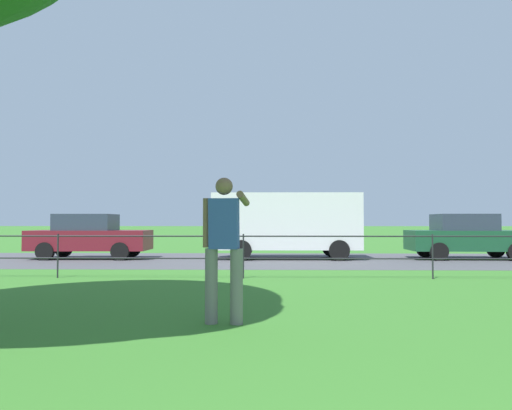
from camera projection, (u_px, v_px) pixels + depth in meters
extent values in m
cube|color=#4C4C51|center=(315.00, 260.00, 17.06)|extent=(80.00, 7.10, 0.01)
cylinder|color=#232328|center=(58.00, 256.00, 11.65)|extent=(0.04, 0.04, 1.00)
cylinder|color=#232328|center=(243.00, 256.00, 11.54)|extent=(0.04, 0.04, 1.00)
cylinder|color=#232328|center=(433.00, 257.00, 11.42)|extent=(0.04, 0.04, 1.00)
cylinder|color=#232328|center=(338.00, 259.00, 11.48)|extent=(29.62, 0.03, 0.03)
cylinder|color=#232328|center=(337.00, 236.00, 11.50)|extent=(29.62, 0.03, 0.03)
cylinder|color=slate|center=(211.00, 286.00, 6.43)|extent=(0.16, 0.16, 0.94)
cylinder|color=slate|center=(237.00, 286.00, 6.39)|extent=(0.16, 0.16, 0.94)
cube|color=#334C99|center=(224.00, 223.00, 6.44)|extent=(0.38, 0.28, 0.64)
sphere|color=brown|center=(224.00, 186.00, 6.45)|extent=(0.22, 0.22, 0.22)
cylinder|color=brown|center=(243.00, 199.00, 6.73)|extent=(0.15, 0.63, 0.18)
cylinder|color=brown|center=(206.00, 223.00, 6.46)|extent=(0.09, 0.09, 0.62)
cube|color=maroon|center=(91.00, 240.00, 17.70)|extent=(4.04, 1.79, 0.68)
cube|color=#2D3847|center=(86.00, 222.00, 17.72)|extent=(1.94, 1.56, 0.56)
cylinder|color=black|center=(132.00, 249.00, 18.49)|extent=(0.60, 0.21, 0.60)
cylinder|color=black|center=(120.00, 251.00, 16.87)|extent=(0.60, 0.21, 0.60)
cylinder|color=black|center=(64.00, 249.00, 18.50)|extent=(0.60, 0.21, 0.60)
cylinder|color=black|center=(45.00, 251.00, 16.88)|extent=(0.60, 0.21, 0.60)
cube|color=white|center=(286.00, 221.00, 17.72)|extent=(5.02, 2.01, 1.90)
cube|color=#283342|center=(344.00, 212.00, 17.70)|extent=(0.14, 1.67, 0.76)
cylinder|color=black|center=(332.00, 248.00, 18.59)|extent=(0.68, 0.25, 0.68)
cylinder|color=black|center=(339.00, 250.00, 16.73)|extent=(0.68, 0.25, 0.68)
cylinder|color=black|center=(244.00, 247.00, 18.65)|extent=(0.68, 0.25, 0.68)
cylinder|color=black|center=(241.00, 250.00, 16.79)|extent=(0.68, 0.25, 0.68)
cube|color=#194C2D|center=(468.00, 240.00, 17.49)|extent=(4.04, 1.79, 0.68)
cube|color=#2D3847|center=(464.00, 222.00, 17.52)|extent=(1.93, 1.56, 0.56)
cylinder|color=black|center=(496.00, 249.00, 18.23)|extent=(0.60, 0.21, 0.60)
cylinder|color=black|center=(425.00, 249.00, 18.35)|extent=(0.60, 0.21, 0.60)
cylinder|color=black|center=(439.00, 252.00, 16.74)|extent=(0.60, 0.21, 0.60)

